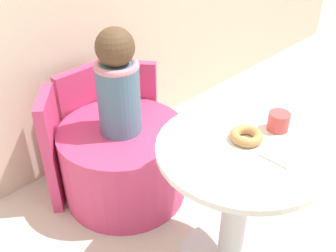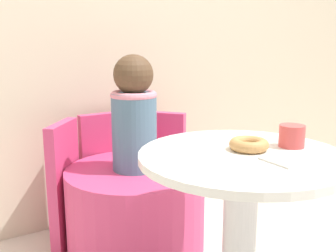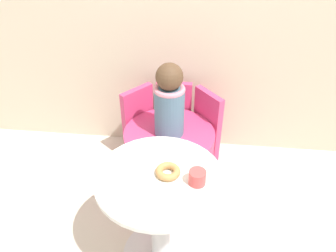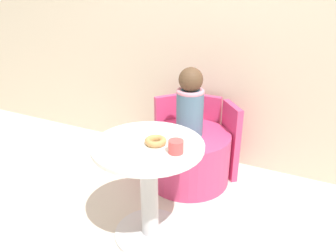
# 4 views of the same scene
# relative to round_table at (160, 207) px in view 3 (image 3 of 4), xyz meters

# --- Properties ---
(ground_plane) EXTENTS (12.00, 12.00, 0.00)m
(ground_plane) POSITION_rel_round_table_xyz_m (0.04, 0.04, -0.43)
(ground_plane) COLOR beige
(back_wall) EXTENTS (6.00, 0.06, 2.40)m
(back_wall) POSITION_rel_round_table_xyz_m (0.04, 1.17, 0.77)
(back_wall) COLOR beige
(back_wall) RESTS_ON ground_plane
(round_table) EXTENTS (0.65, 0.65, 0.66)m
(round_table) POSITION_rel_round_table_xyz_m (0.00, 0.00, 0.00)
(round_table) COLOR silver
(round_table) RESTS_ON ground_plane
(tub_chair) EXTENTS (0.66, 0.66, 0.41)m
(tub_chair) POSITION_rel_round_table_xyz_m (-0.02, 0.70, -0.22)
(tub_chair) COLOR #D13D70
(tub_chair) RESTS_ON ground_plane
(booth_backrest) EXTENTS (0.76, 0.27, 0.62)m
(booth_backrest) POSITION_rel_round_table_xyz_m (-0.02, 0.97, -0.12)
(booth_backrest) COLOR #D13D70
(booth_backrest) RESTS_ON ground_plane
(child_figure) EXTENTS (0.21, 0.21, 0.53)m
(child_figure) POSITION_rel_round_table_xyz_m (-0.02, 0.70, 0.25)
(child_figure) COLOR slate
(child_figure) RESTS_ON tub_chair
(donut) EXTENTS (0.13, 0.13, 0.04)m
(donut) POSITION_rel_round_table_xyz_m (0.04, 0.02, 0.25)
(donut) COLOR tan
(donut) RESTS_ON round_table
(cup) EXTENTS (0.08, 0.08, 0.07)m
(cup) POSITION_rel_round_table_xyz_m (0.19, -0.03, 0.27)
(cup) COLOR #DB4C4C
(cup) RESTS_ON round_table
(paper_napkin) EXTENTS (0.12, 0.12, 0.01)m
(paper_napkin) POSITION_rel_round_table_xyz_m (0.05, -0.13, 0.23)
(paper_napkin) COLOR silver
(paper_napkin) RESTS_ON round_table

